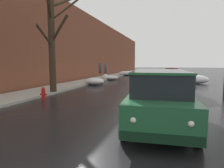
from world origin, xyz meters
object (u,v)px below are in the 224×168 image
(sedan_red_parked_far_down_block, at_px, (171,74))
(fire_hydrant, at_px, (43,93))
(bare_tree_second_along_sidewalk, at_px, (53,37))
(suv_green_approaching_near_lane, at_px, (160,96))
(sedan_grey_parked_kerbside_mid, at_px, (170,77))
(sedan_white_parked_kerbside_close, at_px, (174,83))

(sedan_red_parked_far_down_block, height_order, fire_hydrant, sedan_red_parked_far_down_block)
(bare_tree_second_along_sidewalk, xyz_separation_m, sedan_red_parked_far_down_block, (7.64, 13.91, -3.00))
(suv_green_approaching_near_lane, relative_size, fire_hydrant, 6.71)
(sedan_red_parked_far_down_block, bearing_deg, sedan_grey_parked_kerbside_mid, -90.96)
(sedan_grey_parked_kerbside_mid, distance_m, sedan_red_parked_far_down_block, 5.96)
(bare_tree_second_along_sidewalk, xyz_separation_m, sedan_grey_parked_kerbside_mid, (7.54, 7.96, -3.00))
(bare_tree_second_along_sidewalk, distance_m, fire_hydrant, 4.07)
(sedan_red_parked_far_down_block, bearing_deg, bare_tree_second_along_sidewalk, -118.77)
(fire_hydrant, bearing_deg, suv_green_approaching_near_lane, -23.26)
(suv_green_approaching_near_lane, bearing_deg, sedan_grey_parked_kerbside_mid, 88.56)
(suv_green_approaching_near_lane, distance_m, sedan_white_parked_kerbside_close, 6.98)
(sedan_white_parked_kerbside_close, relative_size, fire_hydrant, 6.07)
(sedan_white_parked_kerbside_close, bearing_deg, sedan_grey_parked_kerbside_mid, 92.20)
(suv_green_approaching_near_lane, distance_m, sedan_red_parked_far_down_block, 18.86)
(suv_green_approaching_near_lane, height_order, sedan_red_parked_far_down_block, suv_green_approaching_near_lane)
(suv_green_approaching_near_lane, relative_size, sedan_red_parked_far_down_block, 1.20)
(sedan_red_parked_far_down_block, relative_size, fire_hydrant, 5.59)
(suv_green_approaching_near_lane, xyz_separation_m, fire_hydrant, (-6.51, 2.80, -0.63))
(sedan_white_parked_kerbside_close, bearing_deg, suv_green_approaching_near_lane, -94.54)
(sedan_red_parked_far_down_block, bearing_deg, fire_hydrant, -113.38)
(sedan_grey_parked_kerbside_mid, xyz_separation_m, sedan_red_parked_far_down_block, (0.10, 5.96, -0.00))
(bare_tree_second_along_sidewalk, height_order, sedan_grey_parked_kerbside_mid, bare_tree_second_along_sidewalk)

